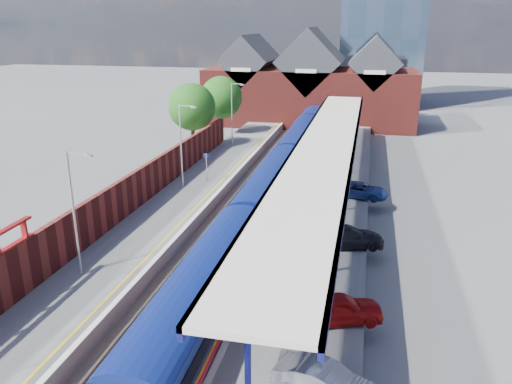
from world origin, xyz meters
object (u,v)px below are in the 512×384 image
at_px(train, 288,160).
at_px(parked_car_silver, 326,382).
at_px(parked_car_red, 339,308).
at_px(lamp_post_b, 75,206).
at_px(parked_car_blue, 361,190).
at_px(lamp_post_d, 233,110).
at_px(lamp_post_c, 182,141).
at_px(platform_sign, 206,162).
at_px(parked_car_dark, 346,236).

height_order(train, parked_car_silver, train).
height_order(train, parked_car_red, train).
xyz_separation_m(parked_car_red, parked_car_silver, (-0.16, -5.17, -0.05)).
height_order(train, lamp_post_b, lamp_post_b).
xyz_separation_m(train, parked_car_silver, (6.16, -29.21, -0.48)).
distance_m(train, parked_car_blue, 9.10).
xyz_separation_m(lamp_post_d, parked_car_blue, (14.73, -15.54, -3.39)).
distance_m(lamp_post_c, parked_car_blue, 15.12).
bearing_deg(platform_sign, lamp_post_b, -94.33).
xyz_separation_m(parked_car_dark, parked_car_blue, (0.64, 9.68, -0.08)).
height_order(parked_car_red, parked_car_blue, parked_car_red).
xyz_separation_m(lamp_post_c, platform_sign, (1.36, 2.00, -2.30)).
height_order(lamp_post_b, parked_car_blue, lamp_post_b).
xyz_separation_m(lamp_post_c, parked_car_blue, (14.73, 0.46, -3.39)).
bearing_deg(lamp_post_c, train, 39.16).
bearing_deg(lamp_post_b, parked_car_dark, 25.70).
bearing_deg(platform_sign, parked_car_dark, -41.40).
xyz_separation_m(platform_sign, parked_car_dark, (12.72, -11.22, -1.02)).
bearing_deg(parked_car_dark, parked_car_blue, -18.27).
bearing_deg(parked_car_red, lamp_post_c, 20.23).
relative_size(parked_car_red, parked_car_silver, 1.04).
height_order(lamp_post_d, platform_sign, lamp_post_d).
bearing_deg(parked_car_silver, parked_car_blue, 15.17).
xyz_separation_m(train, parked_car_blue, (6.87, -5.94, -0.52)).
height_order(parked_car_silver, parked_car_dark, parked_car_dark).
bearing_deg(lamp_post_b, parked_car_red, -6.63).
distance_m(train, lamp_post_c, 10.53).
distance_m(lamp_post_d, parked_car_blue, 21.68).
xyz_separation_m(lamp_post_b, parked_car_silver, (14.02, -6.81, -3.35)).
bearing_deg(parked_car_red, platform_sign, 14.56).
xyz_separation_m(train, platform_sign, (-6.49, -4.40, 0.57)).
xyz_separation_m(lamp_post_b, lamp_post_c, (0.00, 16.00, 0.00)).
bearing_deg(parked_car_red, lamp_post_b, 64.83).
height_order(parked_car_red, parked_car_silver, parked_car_red).
bearing_deg(parked_car_blue, platform_sign, 94.88).
bearing_deg(lamp_post_c, lamp_post_d, 90.00).
xyz_separation_m(lamp_post_b, lamp_post_d, (0.00, 32.00, 0.00)).
bearing_deg(lamp_post_d, parked_car_red, -67.16).
bearing_deg(parked_car_red, parked_car_dark, -17.95).
relative_size(parked_car_red, parked_car_dark, 0.87).
bearing_deg(parked_car_blue, parked_car_dark, -172.34).
relative_size(platform_sign, parked_car_blue, 0.58).
relative_size(lamp_post_c, parked_car_silver, 1.79).
bearing_deg(train, parked_car_dark, -68.25).
height_order(train, parked_car_blue, train).
height_order(lamp_post_d, parked_car_blue, lamp_post_d).
bearing_deg(lamp_post_d, parked_car_silver, -70.14).
xyz_separation_m(parked_car_silver, parked_car_dark, (0.07, 13.59, 0.03)).
relative_size(lamp_post_c, parked_car_red, 1.73).
distance_m(train, parked_car_silver, 29.86).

